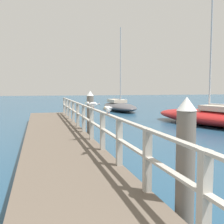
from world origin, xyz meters
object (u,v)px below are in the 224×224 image
seagull_background (93,104)px  boat_3 (119,106)px  dock_piling_near (185,167)px  dock_piling_far (90,116)px  seagull_foreground (108,109)px  boat_0 (216,117)px

seagull_background → boat_3: size_ratio=0.06×
dock_piling_near → dock_piling_far: bearing=90.0°
dock_piling_near → seagull_foreground: 3.17m
boat_0 → boat_3: (-2.40, 11.94, -0.07)m
dock_piling_far → boat_0: bearing=19.9°
dock_piling_near → dock_piling_far: (0.00, 7.59, 0.00)m
dock_piling_near → seagull_background: 5.09m
dock_piling_far → boat_0: 8.55m
boat_0 → seagull_background: bearing=-163.2°
dock_piling_far → boat_0: size_ratio=0.22×
boat_3 → dock_piling_far: bearing=69.1°
dock_piling_near → boat_3: bearing=75.9°
boat_3 → dock_piling_near: bearing=75.7°
seagull_background → dock_piling_near: bearing=178.0°
dock_piling_far → seagull_background: size_ratio=4.37×
dock_piling_near → seagull_foreground: (-0.38, 3.08, 0.65)m
seagull_foreground → boat_3: (6.01, 19.36, -1.27)m
boat_0 → dock_piling_near: bearing=-143.6°
seagull_foreground → seagull_background: size_ratio=0.88×
dock_piling_far → seagull_background: 2.67m
seagull_foreground → boat_0: boat_0 is taller
boat_0 → boat_3: size_ratio=1.21×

